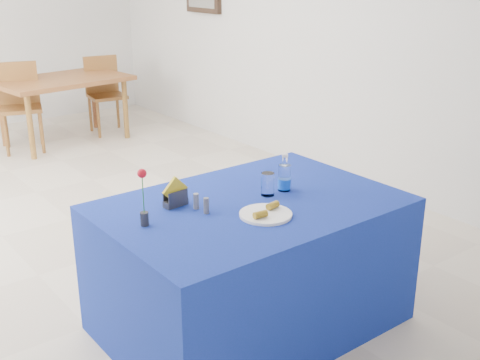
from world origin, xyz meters
The scene contains 13 objects.
floor centered at (0.00, 0.00, 0.00)m, with size 7.00×7.00×0.00m, color beige.
plate centered at (0.16, -2.29, 0.77)m, with size 0.27×0.27×0.01m, color white.
drinking_glass centered at (0.36, -2.07, 0.82)m, with size 0.07×0.07×0.13m, color white.
salt_shaker centered at (-0.07, -2.00, 0.80)m, with size 0.03×0.03×0.09m, color slate.
pepper_shaker centered at (-0.06, -2.08, 0.80)m, with size 0.03×0.03×0.09m, color slate.
blue_table centered at (0.22, -2.10, 0.38)m, with size 1.60×1.10×0.76m.
water_bottle centered at (0.48, -2.07, 0.83)m, with size 0.07×0.07×0.21m.
napkin_holder centered at (-0.13, -1.89, 0.81)m, with size 0.15×0.07×0.17m.
rose_vase centered at (-0.39, -2.02, 0.90)m, with size 0.05×0.05×0.29m.
oak_table centered at (0.90, 2.21, 0.68)m, with size 1.53×1.08×0.76m.
chair_bg_left centered at (0.42, 2.25, 0.56)m, with size 0.54×0.54×0.96m.
chair_bg_right centered at (1.49, 2.36, 0.53)m, with size 0.47×0.47×0.93m.
banana_pieces centered at (0.17, -2.30, 0.79)m, with size 0.21×0.10×0.04m.
Camera 1 is at (-1.68, -4.46, 1.97)m, focal length 45.00 mm.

